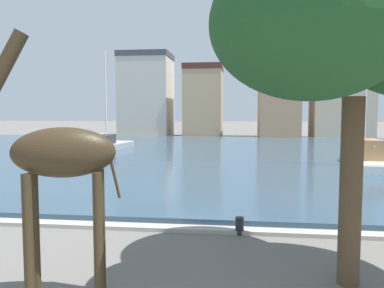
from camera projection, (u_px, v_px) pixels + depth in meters
harbor_water at (232, 153)px, 31.59m from camera, size 81.11×40.75×0.28m
quay_edge_coping at (217, 230)px, 11.19m from camera, size 81.11×0.50×0.12m
giraffe_statue at (55, 158)px, 6.94m from camera, size 2.90×1.23×5.15m
sailboat_white at (364, 160)px, 23.14m from camera, size 2.14×7.57×8.65m
sailboat_grey at (107, 146)px, 33.33m from camera, size 3.33×9.28×8.67m
shade_tree at (365, 23)px, 7.33m from camera, size 6.22×5.49×6.82m
mooring_bollard at (240, 226)px, 10.95m from camera, size 0.24×0.24×0.50m
townhouse_narrow_midrow at (147, 95)px, 57.30m from camera, size 7.35×6.86×12.14m
townhouse_wide_warehouse at (203, 101)px, 55.41m from camera, size 5.40×6.23×10.18m
townhouse_tall_gabled at (278, 96)px, 52.59m from camera, size 5.33×7.68×11.27m
townhouse_end_terrace at (342, 88)px, 51.49m from camera, size 7.81×5.14×13.38m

